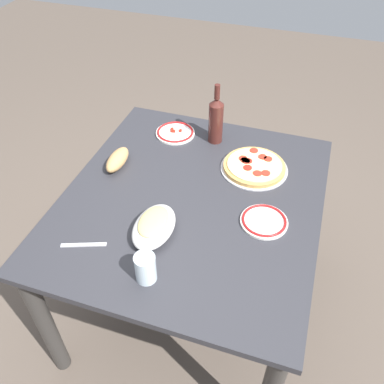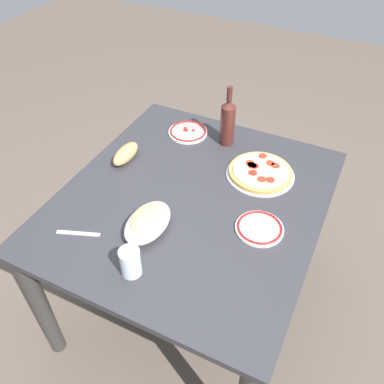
{
  "view_description": "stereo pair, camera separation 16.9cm",
  "coord_description": "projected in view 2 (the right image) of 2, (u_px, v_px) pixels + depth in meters",
  "views": [
    {
      "loc": [
        1.18,
        0.39,
        1.92
      ],
      "look_at": [
        0.0,
        0.0,
        0.78
      ],
      "focal_mm": 37.99,
      "sensor_mm": 36.0,
      "label": 1
    },
    {
      "loc": [
        1.12,
        0.55,
        1.92
      ],
      "look_at": [
        0.0,
        0.0,
        0.78
      ],
      "focal_mm": 37.99,
      "sensor_mm": 36.0,
      "label": 2
    }
  ],
  "objects": [
    {
      "name": "baked_pasta_dish",
      "position": [
        148.0,
        221.0,
        1.55
      ],
      "size": [
        0.24,
        0.15,
        0.08
      ],
      "color": "white",
      "rests_on": "dining_table"
    },
    {
      "name": "water_glass",
      "position": [
        130.0,
        262.0,
        1.39
      ],
      "size": [
        0.07,
        0.07,
        0.11
      ],
      "primitive_type": "cylinder",
      "color": "silver",
      "rests_on": "dining_table"
    },
    {
      "name": "bread_loaf",
      "position": [
        126.0,
        154.0,
        1.88
      ],
      "size": [
        0.18,
        0.07,
        0.07
      ],
      "primitive_type": "ellipsoid",
      "color": "tan",
      "rests_on": "dining_table"
    },
    {
      "name": "ground_plane",
      "position": [
        192.0,
        297.0,
        2.21
      ],
      "size": [
        8.0,
        8.0,
        0.0
      ],
      "primitive_type": "plane",
      "color": "brown",
      "rests_on": "ground"
    },
    {
      "name": "side_plate_near",
      "position": [
        260.0,
        228.0,
        1.57
      ],
      "size": [
        0.19,
        0.19,
        0.02
      ],
      "color": "white",
      "rests_on": "dining_table"
    },
    {
      "name": "wine_bottle",
      "position": [
        228.0,
        122.0,
        1.92
      ],
      "size": [
        0.07,
        0.07,
        0.3
      ],
      "color": "#471E19",
      "rests_on": "dining_table"
    },
    {
      "name": "dining_table",
      "position": [
        192.0,
        217.0,
        1.79
      ],
      "size": [
        1.19,
        1.06,
        0.75
      ],
      "color": "#2D2D33",
      "rests_on": "ground"
    },
    {
      "name": "fork_right",
      "position": [
        78.0,
        233.0,
        1.55
      ],
      "size": [
        0.07,
        0.16,
        0.0
      ],
      "primitive_type": "cube",
      "rotation": [
        0.0,
        0.0,
        5.07
      ],
      "color": "#B7B7BC",
      "rests_on": "dining_table"
    },
    {
      "name": "side_plate_far",
      "position": [
        188.0,
        132.0,
        2.05
      ],
      "size": [
        0.2,
        0.2,
        0.02
      ],
      "color": "white",
      "rests_on": "dining_table"
    },
    {
      "name": "pepperoni_pizza",
      "position": [
        260.0,
        172.0,
        1.81
      ],
      "size": [
        0.3,
        0.3,
        0.03
      ],
      "color": "#B7B7BC",
      "rests_on": "dining_table"
    }
  ]
}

